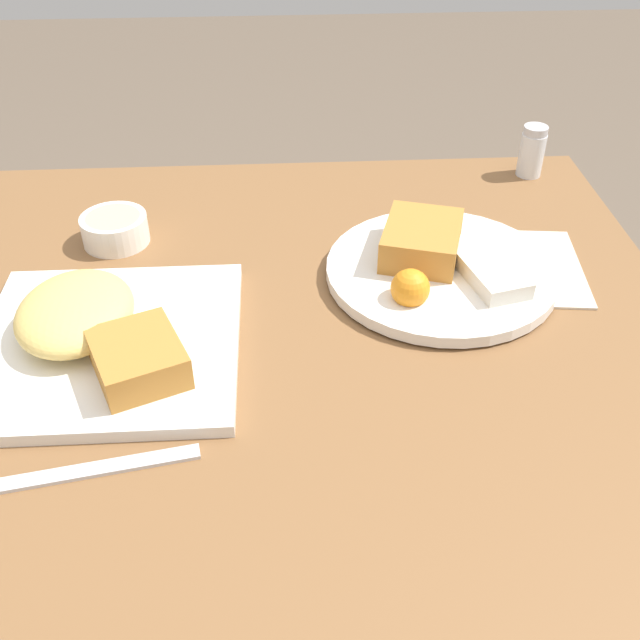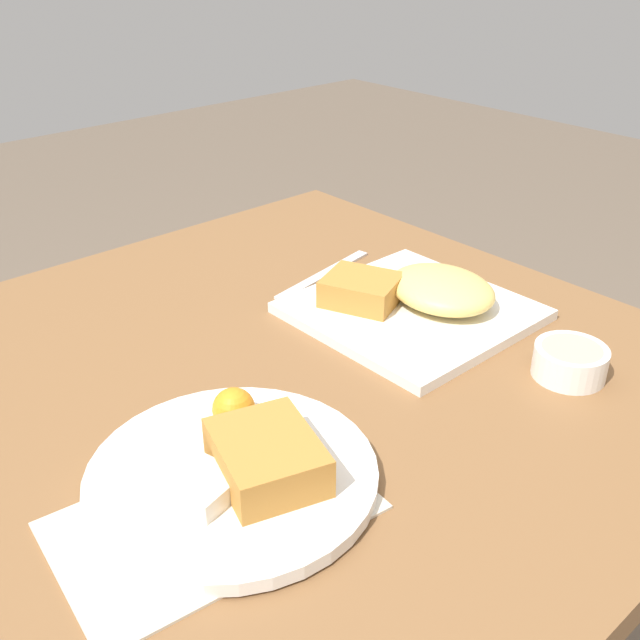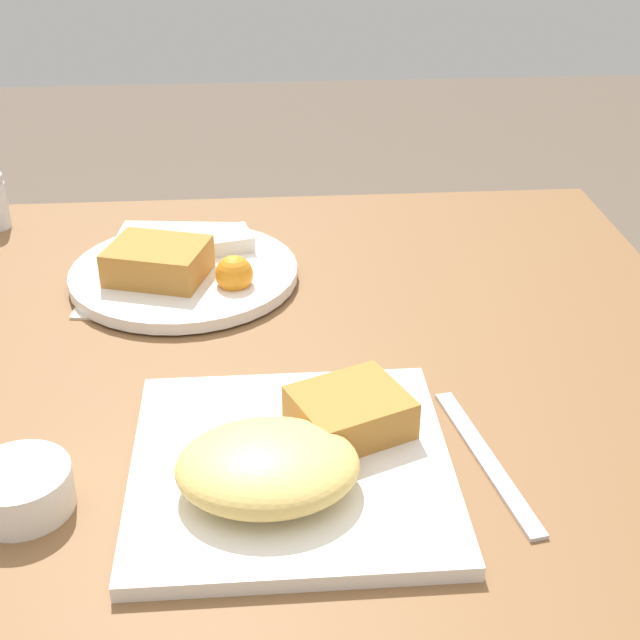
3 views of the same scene
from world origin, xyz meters
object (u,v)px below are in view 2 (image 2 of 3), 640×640
butter_knife (323,275)px  plate_oval_far (236,467)px  sauce_ramekin (570,361)px  plate_square_near (416,300)px

butter_knife → plate_oval_far: bearing=27.6°
plate_oval_far → butter_knife: size_ratio=1.34×
plate_oval_far → butter_knife: 0.46m
plate_oval_far → butter_knife: (0.28, -0.37, -0.02)m
sauce_ramekin → butter_knife: bearing=4.4°
butter_knife → plate_square_near: bearing=83.6°
plate_square_near → plate_oval_far: 0.39m
plate_square_near → butter_knife: bearing=3.8°
plate_square_near → plate_oval_far: bearing=106.6°
plate_square_near → sauce_ramekin: bearing=-175.0°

